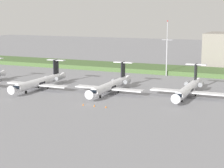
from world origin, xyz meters
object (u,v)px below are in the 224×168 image
object	(u,v)px
regional_jet_fourth	(188,89)
safety_cone_mid_marker	(94,106)
regional_jet_second	(40,82)
safety_cone_front_marker	(83,104)
regional_jet_third	(111,85)
antenna_mast	(167,53)
safety_cone_rear_marker	(106,107)

from	to	relation	value
regional_jet_fourth	safety_cone_mid_marker	distance (m)	31.46
regional_jet_second	safety_cone_mid_marker	bearing A→B (deg)	-28.31
safety_cone_front_marker	regional_jet_third	bearing A→B (deg)	89.30
regional_jet_third	antenna_mast	world-z (taller)	antenna_mast
regional_jet_fourth	safety_cone_front_marker	xyz separation A→B (m)	(-24.36, -23.43, -2.26)
regional_jet_second	antenna_mast	xyz separation A→B (m)	(31.58, 44.93, 6.87)
regional_jet_second	regional_jet_third	bearing A→B (deg)	7.99
regional_jet_fourth	safety_cone_rear_marker	xyz separation A→B (m)	(-17.46, -23.20, -2.26)
regional_jet_second	regional_jet_third	world-z (taller)	same
antenna_mast	safety_cone_rear_marker	bearing A→B (deg)	-90.06
regional_jet_third	safety_cone_rear_marker	distance (m)	19.72
regional_jet_third	safety_cone_rear_marker	world-z (taller)	regional_jet_third
safety_cone_mid_marker	regional_jet_third	bearing A→B (deg)	99.83
regional_jet_third	antenna_mast	bearing A→B (deg)	80.78
regional_jet_third	safety_cone_mid_marker	distance (m)	19.02
antenna_mast	safety_cone_mid_marker	distance (m)	60.85
regional_jet_second	regional_jet_third	size ratio (longest dim) A/B	1.00
safety_cone_front_marker	safety_cone_mid_marker	distance (m)	3.45
antenna_mast	safety_cone_rear_marker	xyz separation A→B (m)	(-0.06, -59.86, -9.14)
regional_jet_second	antenna_mast	world-z (taller)	antenna_mast
safety_cone_front_marker	safety_cone_mid_marker	bearing A→B (deg)	0.53
antenna_mast	safety_cone_mid_marker	xyz separation A→B (m)	(-3.51, -60.05, -9.14)
regional_jet_second	safety_cone_front_marker	bearing A→B (deg)	-31.61
regional_jet_third	regional_jet_second	bearing A→B (deg)	-172.01
safety_cone_mid_marker	safety_cone_front_marker	bearing A→B (deg)	-179.47
antenna_mast	safety_cone_front_marker	world-z (taller)	antenna_mast
regional_jet_fourth	safety_cone_mid_marker	world-z (taller)	regional_jet_fourth
antenna_mast	safety_cone_front_marker	xyz separation A→B (m)	(-6.96, -60.09, -9.14)
safety_cone_mid_marker	safety_cone_rear_marker	bearing A→B (deg)	3.15
regional_jet_second	safety_cone_mid_marker	world-z (taller)	regional_jet_second
regional_jet_second	safety_cone_rear_marker	bearing A→B (deg)	-25.35
regional_jet_second	safety_cone_mid_marker	xyz separation A→B (m)	(28.08, -15.12, -2.26)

